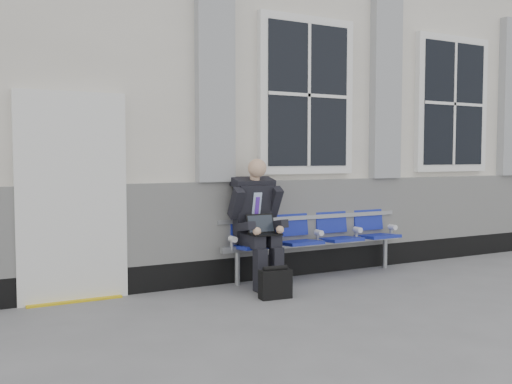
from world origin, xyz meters
TOP-DOWN VIEW (x-y plane):
  - station_building at (-0.02, 3.47)m, footprint 14.40×4.40m
  - bench at (-2.09, 1.32)m, footprint 2.60×0.47m
  - businessman at (-2.99, 1.19)m, footprint 0.60×0.81m
  - briefcase at (-3.11, 0.55)m, footprint 0.35×0.17m

SIDE VIEW (x-z plane):
  - briefcase at x=-3.11m, z-range -0.01..0.33m
  - bench at x=-2.09m, z-range 0.10..1.01m
  - businessman at x=-2.99m, z-range 0.05..1.52m
  - station_building at x=-0.02m, z-range -0.02..4.47m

